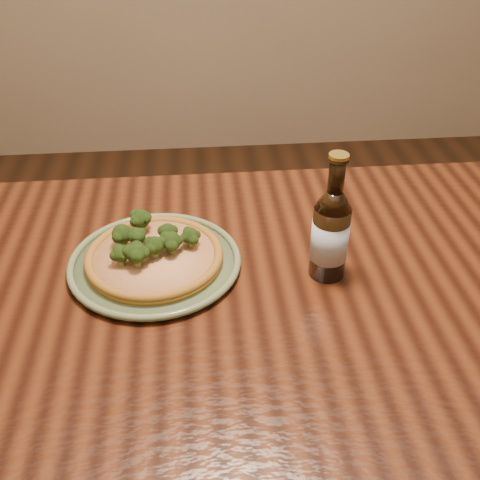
{
  "coord_description": "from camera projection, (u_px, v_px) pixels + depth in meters",
  "views": [
    {
      "loc": [
        -0.25,
        -0.69,
        1.42
      ],
      "look_at": [
        -0.17,
        0.16,
        0.82
      ],
      "focal_mm": 42.0,
      "sensor_mm": 36.0,
      "label": 1
    }
  ],
  "objects": [
    {
      "name": "pizza",
      "position": [
        153.0,
        254.0,
        1.08
      ],
      "size": [
        0.27,
        0.27,
        0.07
      ],
      "rotation": [
        0.0,
        0.0,
        -0.37
      ],
      "color": "#966621",
      "rests_on": "plate"
    },
    {
      "name": "plate",
      "position": [
        155.0,
        262.0,
        1.08
      ],
      "size": [
        0.33,
        0.33,
        0.02
      ],
      "rotation": [
        0.0,
        0.0,
        0.11
      ],
      "color": "#60734F",
      "rests_on": "table"
    },
    {
      "name": "beer_bottle",
      "position": [
        330.0,
        233.0,
        1.02
      ],
      "size": [
        0.07,
        0.07,
        0.25
      ],
      "rotation": [
        0.0,
        0.0,
        -0.29
      ],
      "color": "black",
      "rests_on": "table"
    },
    {
      "name": "table",
      "position": [
        328.0,
        320.0,
        1.1
      ],
      "size": [
        1.6,
        0.9,
        0.75
      ],
      "color": "#411D0E",
      "rests_on": "ground"
    }
  ]
}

